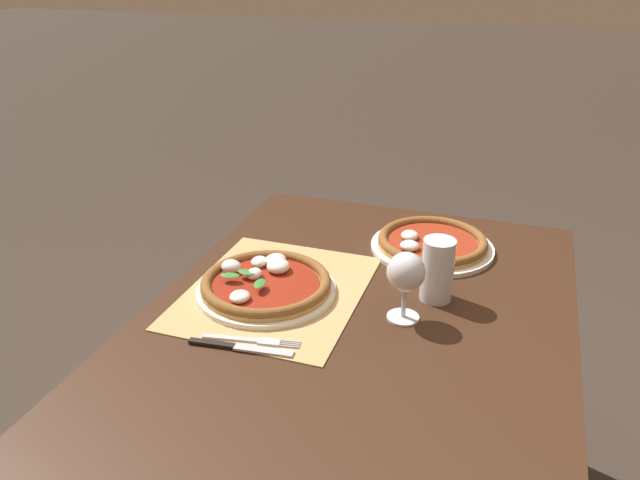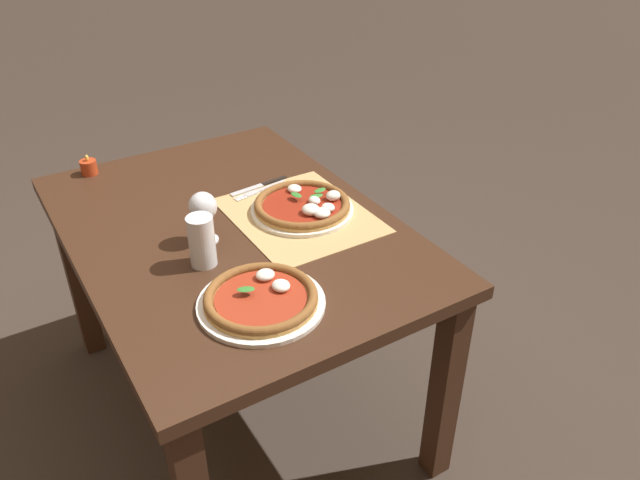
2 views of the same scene
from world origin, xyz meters
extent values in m
cube|color=#382114|center=(0.00, 0.00, 0.72)|extent=(1.28, 0.90, 0.04)
cube|color=#382114|center=(-0.58, -0.39, 0.35)|extent=(0.07, 0.07, 0.70)
cube|color=#382114|center=(-0.58, 0.39, 0.35)|extent=(0.07, 0.07, 0.70)
cube|color=tan|center=(-0.06, -0.20, 0.74)|extent=(0.47, 0.39, 0.00)
cylinder|color=silver|center=(-0.05, -0.22, 0.75)|extent=(0.32, 0.32, 0.01)
cylinder|color=tan|center=(-0.05, -0.22, 0.76)|extent=(0.30, 0.30, 0.01)
torus|color=brown|center=(-0.05, -0.22, 0.77)|extent=(0.30, 0.30, 0.02)
cylinder|color=maroon|center=(-0.05, -0.22, 0.77)|extent=(0.24, 0.24, 0.00)
ellipsoid|color=silver|center=(0.04, -0.25, 0.78)|extent=(0.05, 0.04, 0.02)
ellipsoid|color=silver|center=(-0.07, -0.32, 0.78)|extent=(0.04, 0.05, 0.03)
ellipsoid|color=silver|center=(-0.14, -0.24, 0.78)|extent=(0.05, 0.05, 0.03)
ellipsoid|color=silver|center=(-0.12, -0.27, 0.78)|extent=(0.04, 0.04, 0.02)
ellipsoid|color=silver|center=(-0.06, -0.26, 0.78)|extent=(0.04, 0.04, 0.02)
ellipsoid|color=silver|center=(-0.11, -0.22, 0.78)|extent=(0.06, 0.05, 0.03)
ellipsoid|color=#337A2D|center=(-0.01, -0.22, 0.79)|extent=(0.05, 0.03, 0.00)
ellipsoid|color=#337A2D|center=(-0.02, -0.30, 0.79)|extent=(0.03, 0.05, 0.00)
ellipsoid|color=#337A2D|center=(-0.05, -0.27, 0.79)|extent=(0.03, 0.05, 0.00)
cylinder|color=silver|center=(-0.39, 0.10, 0.75)|extent=(0.32, 0.32, 0.01)
cylinder|color=tan|center=(-0.39, 0.10, 0.76)|extent=(0.28, 0.28, 0.01)
torus|color=brown|center=(-0.39, 0.10, 0.77)|extent=(0.28, 0.28, 0.02)
cylinder|color=maroon|center=(-0.39, 0.10, 0.76)|extent=(0.23, 0.23, 0.00)
ellipsoid|color=silver|center=(-0.39, 0.04, 0.77)|extent=(0.05, 0.05, 0.02)
ellipsoid|color=silver|center=(-0.33, 0.05, 0.77)|extent=(0.05, 0.05, 0.02)
ellipsoid|color=#337A2D|center=(-0.36, 0.12, 0.78)|extent=(0.04, 0.05, 0.00)
cylinder|color=silver|center=(-0.04, 0.10, 0.74)|extent=(0.07, 0.07, 0.00)
cylinder|color=silver|center=(-0.04, 0.10, 0.78)|extent=(0.01, 0.01, 0.06)
ellipsoid|color=silver|center=(-0.04, 0.10, 0.85)|extent=(0.08, 0.08, 0.08)
ellipsoid|color=#AD5B14|center=(-0.04, 0.10, 0.84)|extent=(0.07, 0.07, 0.05)
cylinder|color=silver|center=(-0.15, 0.15, 0.81)|extent=(0.07, 0.07, 0.15)
cylinder|color=black|center=(-0.15, 0.15, 0.80)|extent=(0.07, 0.07, 0.12)
cylinder|color=silver|center=(-0.15, 0.15, 0.86)|extent=(0.07, 0.07, 0.02)
cube|color=#B7B7BC|center=(0.15, -0.22, 0.75)|extent=(0.03, 0.12, 0.00)
cube|color=#B7B7BC|center=(0.14, -0.14, 0.75)|extent=(0.03, 0.05, 0.00)
cylinder|color=#B7B7BC|center=(0.14, -0.09, 0.75)|extent=(0.01, 0.04, 0.00)
cylinder|color=#B7B7BC|center=(0.13, -0.09, 0.75)|extent=(0.01, 0.04, 0.00)
cylinder|color=#B7B7BC|center=(0.13, -0.10, 0.75)|extent=(0.01, 0.04, 0.00)
cylinder|color=#B7B7BC|center=(0.12, -0.10, 0.75)|extent=(0.01, 0.04, 0.00)
cube|color=black|center=(0.18, -0.24, 0.75)|extent=(0.02, 0.10, 0.01)
cube|color=#B7B7BC|center=(0.17, -0.14, 0.75)|extent=(0.03, 0.12, 0.00)
camera|label=1|loc=(1.08, 0.29, 1.47)|focal=35.00mm
camera|label=2|loc=(-1.50, 0.61, 1.70)|focal=35.00mm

